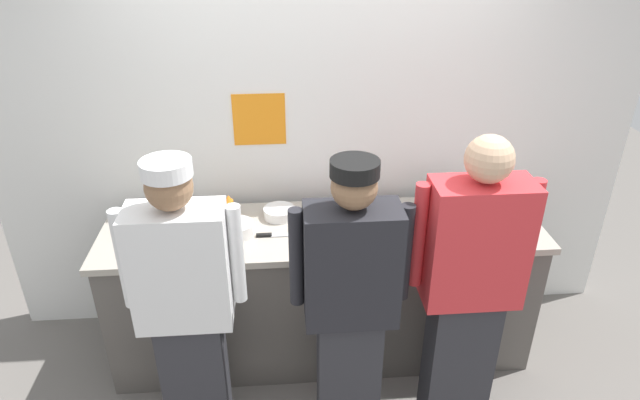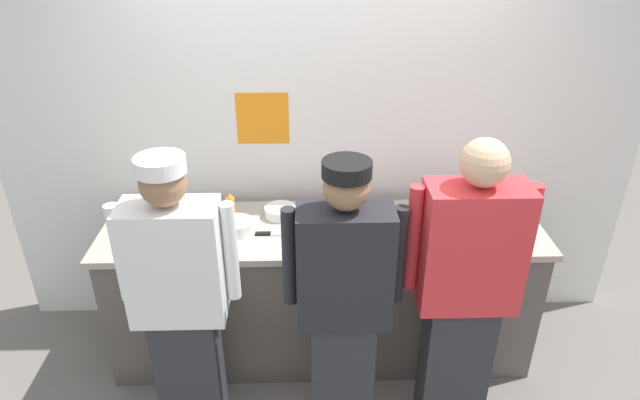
{
  "view_description": "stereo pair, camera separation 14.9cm",
  "coord_description": "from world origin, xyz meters",
  "px_view_note": "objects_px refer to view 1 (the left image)",
  "views": [
    {
      "loc": [
        -0.24,
        -2.42,
        2.6
      ],
      "look_at": [
        -0.01,
        0.4,
        1.1
      ],
      "focal_mm": 30.84,
      "sensor_mm": 36.0,
      "label": 1
    },
    {
      "loc": [
        -0.09,
        -2.43,
        2.6
      ],
      "look_at": [
        -0.01,
        0.4,
        1.1
      ],
      "focal_mm": 30.84,
      "sensor_mm": 36.0,
      "label": 2
    }
  ],
  "objects_px": {
    "deli_cup": "(137,229)",
    "ramekin_orange_sauce": "(182,215)",
    "chef_far_right": "(469,285)",
    "sheet_tray": "(334,224)",
    "mixing_bowl_steel": "(449,211)",
    "squeeze_bottle_secondary": "(493,218)",
    "chef_near_left": "(186,304)",
    "chef_center": "(350,301)",
    "ramekin_red_sauce": "(496,220)",
    "squeeze_bottle_primary": "(229,209)",
    "plate_stack_front": "(237,229)",
    "chefs_knife": "(276,235)",
    "plate_stack_rear": "(279,213)"
  },
  "relations": [
    {
      "from": "squeeze_bottle_primary",
      "to": "squeeze_bottle_secondary",
      "type": "relative_size",
      "value": 0.86
    },
    {
      "from": "chef_near_left",
      "to": "plate_stack_rear",
      "type": "height_order",
      "value": "chef_near_left"
    },
    {
      "from": "mixing_bowl_steel",
      "to": "ramekin_orange_sauce",
      "type": "distance_m",
      "value": 1.61
    },
    {
      "from": "chef_near_left",
      "to": "deli_cup",
      "type": "height_order",
      "value": "chef_near_left"
    },
    {
      "from": "plate_stack_rear",
      "to": "ramekin_orange_sauce",
      "type": "bearing_deg",
      "value": 177.83
    },
    {
      "from": "plate_stack_front",
      "to": "chefs_knife",
      "type": "relative_size",
      "value": 0.7
    },
    {
      "from": "chef_near_left",
      "to": "plate_stack_rear",
      "type": "distance_m",
      "value": 0.88
    },
    {
      "from": "plate_stack_front",
      "to": "chefs_knife",
      "type": "bearing_deg",
      "value": -10.17
    },
    {
      "from": "chef_near_left",
      "to": "chefs_knife",
      "type": "xyz_separation_m",
      "value": [
        0.45,
        0.52,
        0.05
      ]
    },
    {
      "from": "chef_far_right",
      "to": "ramekin_orange_sauce",
      "type": "height_order",
      "value": "chef_far_right"
    },
    {
      "from": "sheet_tray",
      "to": "squeeze_bottle_primary",
      "type": "xyz_separation_m",
      "value": [
        -0.62,
        0.1,
        0.07
      ]
    },
    {
      "from": "chef_center",
      "to": "plate_stack_rear",
      "type": "height_order",
      "value": "chef_center"
    },
    {
      "from": "plate_stack_rear",
      "to": "mixing_bowl_steel",
      "type": "height_order",
      "value": "mixing_bowl_steel"
    },
    {
      "from": "mixing_bowl_steel",
      "to": "chef_center",
      "type": "bearing_deg",
      "value": -135.9
    },
    {
      "from": "plate_stack_front",
      "to": "deli_cup",
      "type": "distance_m",
      "value": 0.57
    },
    {
      "from": "mixing_bowl_steel",
      "to": "ramekin_red_sauce",
      "type": "bearing_deg",
      "value": -10.7
    },
    {
      "from": "chef_center",
      "to": "squeeze_bottle_primary",
      "type": "distance_m",
      "value": 0.99
    },
    {
      "from": "chef_near_left",
      "to": "chef_center",
      "type": "xyz_separation_m",
      "value": [
        0.81,
        -0.04,
        -0.01
      ]
    },
    {
      "from": "chef_center",
      "to": "deli_cup",
      "type": "height_order",
      "value": "chef_center"
    },
    {
      "from": "mixing_bowl_steel",
      "to": "squeeze_bottle_secondary",
      "type": "bearing_deg",
      "value": -38.03
    },
    {
      "from": "plate_stack_front",
      "to": "deli_cup",
      "type": "xyz_separation_m",
      "value": [
        -0.57,
        0.03,
        0.0
      ]
    },
    {
      "from": "plate_stack_front",
      "to": "squeeze_bottle_secondary",
      "type": "xyz_separation_m",
      "value": [
        1.47,
        -0.1,
        0.06
      ]
    },
    {
      "from": "sheet_tray",
      "to": "ramekin_red_sauce",
      "type": "bearing_deg",
      "value": -2.46
    },
    {
      "from": "squeeze_bottle_primary",
      "to": "squeeze_bottle_secondary",
      "type": "xyz_separation_m",
      "value": [
        1.52,
        -0.25,
        0.01
      ]
    },
    {
      "from": "mixing_bowl_steel",
      "to": "squeeze_bottle_primary",
      "type": "height_order",
      "value": "squeeze_bottle_primary"
    },
    {
      "from": "sheet_tray",
      "to": "ramekin_red_sauce",
      "type": "xyz_separation_m",
      "value": [
        0.97,
        -0.04,
        0.01
      ]
    },
    {
      "from": "plate_stack_rear",
      "to": "squeeze_bottle_primary",
      "type": "bearing_deg",
      "value": -173.89
    },
    {
      "from": "squeeze_bottle_primary",
      "to": "ramekin_orange_sauce",
      "type": "relative_size",
      "value": 1.92
    },
    {
      "from": "chef_far_right",
      "to": "sheet_tray",
      "type": "bearing_deg",
      "value": 135.78
    },
    {
      "from": "ramekin_orange_sauce",
      "to": "deli_cup",
      "type": "distance_m",
      "value": 0.29
    },
    {
      "from": "sheet_tray",
      "to": "ramekin_orange_sauce",
      "type": "height_order",
      "value": "ramekin_orange_sauce"
    },
    {
      "from": "squeeze_bottle_primary",
      "to": "deli_cup",
      "type": "distance_m",
      "value": 0.54
    },
    {
      "from": "squeeze_bottle_primary",
      "to": "chef_far_right",
      "type": "bearing_deg",
      "value": -29.69
    },
    {
      "from": "chef_far_right",
      "to": "chefs_knife",
      "type": "height_order",
      "value": "chef_far_right"
    },
    {
      "from": "ramekin_red_sauce",
      "to": "chefs_knife",
      "type": "height_order",
      "value": "ramekin_red_sauce"
    },
    {
      "from": "ramekin_red_sauce",
      "to": "mixing_bowl_steel",
      "type": "bearing_deg",
      "value": 169.3
    },
    {
      "from": "sheet_tray",
      "to": "ramekin_orange_sauce",
      "type": "xyz_separation_m",
      "value": [
        -0.91,
        0.15,
        0.01
      ]
    },
    {
      "from": "mixing_bowl_steel",
      "to": "ramekin_orange_sauce",
      "type": "bearing_deg",
      "value": 174.9
    },
    {
      "from": "deli_cup",
      "to": "ramekin_orange_sauce",
      "type": "bearing_deg",
      "value": 35.97
    },
    {
      "from": "ramekin_red_sauce",
      "to": "deli_cup",
      "type": "distance_m",
      "value": 2.11
    },
    {
      "from": "chef_center",
      "to": "sheet_tray",
      "type": "xyz_separation_m",
      "value": [
        -0.02,
        0.65,
        0.07
      ]
    },
    {
      "from": "mixing_bowl_steel",
      "to": "squeeze_bottle_primary",
      "type": "xyz_separation_m",
      "value": [
        -1.32,
        0.09,
        0.02
      ]
    },
    {
      "from": "squeeze_bottle_primary",
      "to": "sheet_tray",
      "type": "bearing_deg",
      "value": -9.11
    },
    {
      "from": "chef_near_left",
      "to": "chefs_knife",
      "type": "distance_m",
      "value": 0.69
    },
    {
      "from": "chef_near_left",
      "to": "plate_stack_rear",
      "type": "relative_size",
      "value": 8.53
    },
    {
      "from": "chef_near_left",
      "to": "squeeze_bottle_secondary",
      "type": "height_order",
      "value": "chef_near_left"
    },
    {
      "from": "plate_stack_front",
      "to": "ramekin_orange_sauce",
      "type": "xyz_separation_m",
      "value": [
        -0.34,
        0.2,
        -0.01
      ]
    },
    {
      "from": "deli_cup",
      "to": "chef_center",
      "type": "bearing_deg",
      "value": -28.67
    },
    {
      "from": "chef_far_right",
      "to": "squeeze_bottle_primary",
      "type": "bearing_deg",
      "value": 150.31
    },
    {
      "from": "chef_near_left",
      "to": "squeeze_bottle_primary",
      "type": "distance_m",
      "value": 0.74
    }
  ]
}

